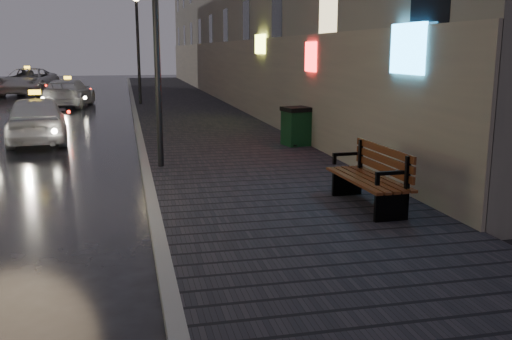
{
  "coord_description": "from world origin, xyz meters",
  "views": [
    {
      "loc": [
        1.11,
        -7.07,
        2.77
      ],
      "look_at": [
        3.15,
        1.83,
        0.85
      ],
      "focal_mm": 40.0,
      "sensor_mm": 36.0,
      "label": 1
    }
  ],
  "objects_px": {
    "lamp_near": "(156,17)",
    "taxi_near": "(37,119)",
    "lamp_far": "(138,35)",
    "taxi_far": "(28,81)",
    "taxi_mid": "(69,93)",
    "bench": "(372,177)",
    "trash_bin": "(296,126)"
  },
  "relations": [
    {
      "from": "taxi_near",
      "to": "taxi_mid",
      "type": "height_order",
      "value": "taxi_near"
    },
    {
      "from": "lamp_far",
      "to": "taxi_far",
      "type": "relative_size",
      "value": 0.89
    },
    {
      "from": "lamp_far",
      "to": "taxi_far",
      "type": "height_order",
      "value": "lamp_far"
    },
    {
      "from": "lamp_near",
      "to": "taxi_near",
      "type": "xyz_separation_m",
      "value": [
        -3.39,
        5.28,
        -2.76
      ]
    },
    {
      "from": "trash_bin",
      "to": "taxi_near",
      "type": "distance_m",
      "value": 7.94
    },
    {
      "from": "lamp_near",
      "to": "taxi_far",
      "type": "height_order",
      "value": "lamp_near"
    },
    {
      "from": "lamp_near",
      "to": "trash_bin",
      "type": "distance_m",
      "value": 5.27
    },
    {
      "from": "taxi_mid",
      "to": "taxi_far",
      "type": "height_order",
      "value": "taxi_far"
    },
    {
      "from": "lamp_far",
      "to": "bench",
      "type": "bearing_deg",
      "value": -80.79
    },
    {
      "from": "lamp_far",
      "to": "taxi_mid",
      "type": "xyz_separation_m",
      "value": [
        -3.48,
        0.94,
        -2.8
      ]
    },
    {
      "from": "bench",
      "to": "taxi_near",
      "type": "xyz_separation_m",
      "value": [
        -6.69,
        9.61,
        0.06
      ]
    },
    {
      "from": "taxi_mid",
      "to": "lamp_far",
      "type": "bearing_deg",
      "value": 172.76
    },
    {
      "from": "taxi_mid",
      "to": "taxi_near",
      "type": "bearing_deg",
      "value": 98.38
    },
    {
      "from": "lamp_near",
      "to": "lamp_far",
      "type": "relative_size",
      "value": 1.0
    },
    {
      "from": "lamp_near",
      "to": "bench",
      "type": "distance_m",
      "value": 6.12
    },
    {
      "from": "lamp_near",
      "to": "taxi_near",
      "type": "distance_m",
      "value": 6.86
    },
    {
      "from": "lamp_far",
      "to": "trash_bin",
      "type": "height_order",
      "value": "lamp_far"
    },
    {
      "from": "lamp_near",
      "to": "taxi_far",
      "type": "distance_m",
      "value": 27.27
    },
    {
      "from": "lamp_near",
      "to": "lamp_far",
      "type": "distance_m",
      "value": 16.0
    },
    {
      "from": "trash_bin",
      "to": "taxi_mid",
      "type": "distance_m",
      "value": 16.53
    },
    {
      "from": "taxi_mid",
      "to": "trash_bin",
      "type": "bearing_deg",
      "value": 124.5
    },
    {
      "from": "bench",
      "to": "taxi_near",
      "type": "height_order",
      "value": "taxi_near"
    },
    {
      "from": "trash_bin",
      "to": "taxi_near",
      "type": "xyz_separation_m",
      "value": [
        -7.3,
        3.13,
        0.04
      ]
    },
    {
      "from": "trash_bin",
      "to": "taxi_far",
      "type": "height_order",
      "value": "taxi_far"
    },
    {
      "from": "lamp_near",
      "to": "taxi_mid",
      "type": "distance_m",
      "value": 17.53
    },
    {
      "from": "lamp_far",
      "to": "taxi_near",
      "type": "distance_m",
      "value": 11.57
    },
    {
      "from": "trash_bin",
      "to": "taxi_near",
      "type": "relative_size",
      "value": 0.25
    },
    {
      "from": "taxi_mid",
      "to": "taxi_far",
      "type": "xyz_separation_m",
      "value": [
        -3.29,
        9.34,
        0.14
      ]
    },
    {
      "from": "taxi_near",
      "to": "taxi_mid",
      "type": "xyz_separation_m",
      "value": [
        -0.09,
        11.66,
        -0.05
      ]
    },
    {
      "from": "trash_bin",
      "to": "taxi_near",
      "type": "bearing_deg",
      "value": 145.48
    },
    {
      "from": "taxi_near",
      "to": "lamp_near",
      "type": "bearing_deg",
      "value": 116.41
    },
    {
      "from": "lamp_near",
      "to": "trash_bin",
      "type": "height_order",
      "value": "lamp_near"
    }
  ]
}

